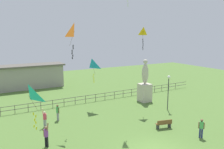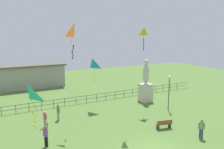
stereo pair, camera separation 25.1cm
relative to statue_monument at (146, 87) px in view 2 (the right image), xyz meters
name	(u,v)px [view 2 (the right image)]	position (x,y,z in m)	size (l,w,h in m)	color
statue_monument	(146,87)	(0.00, 0.00, 0.00)	(1.42, 1.42, 5.50)	beige
lamppost	(169,85)	(0.29, -4.02, 1.03)	(0.36, 0.36, 4.03)	#38383D
park_bench	(164,124)	(-3.74, -7.96, -1.48)	(1.55, 0.74, 0.85)	brown
person_0	(45,118)	(-13.35, -2.29, -1.03)	(0.43, 0.39, 1.82)	#99999E
person_1	(46,134)	(-14.14, -6.26, -0.94)	(0.39, 0.51, 1.99)	black
person_2	(58,111)	(-11.80, -1.21, -0.99)	(0.31, 0.48, 1.65)	#99999E
person_4	(201,127)	(-2.35, -10.98, -0.97)	(0.38, 0.39, 1.68)	navy
kite_0	(93,65)	(-7.18, 0.53, 3.23)	(1.17, 1.36, 2.83)	#198CD1
kite_1	(144,33)	(-2.06, -2.21, 6.87)	(0.85, 0.69, 2.56)	yellow
kite_2	(75,32)	(-10.43, -3.01, 6.87)	(1.26, 1.07, 3.19)	orange
kite_3	(28,97)	(-15.46, -7.87, 2.67)	(1.27, 1.31, 3.24)	#19B2B2
waterfront_railing	(82,99)	(-7.59, 3.11, -1.32)	(36.06, 0.06, 0.95)	#4C4742
pavilion_building	(27,76)	(-12.41, 15.11, -0.01)	(12.26, 3.78, 3.80)	gray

